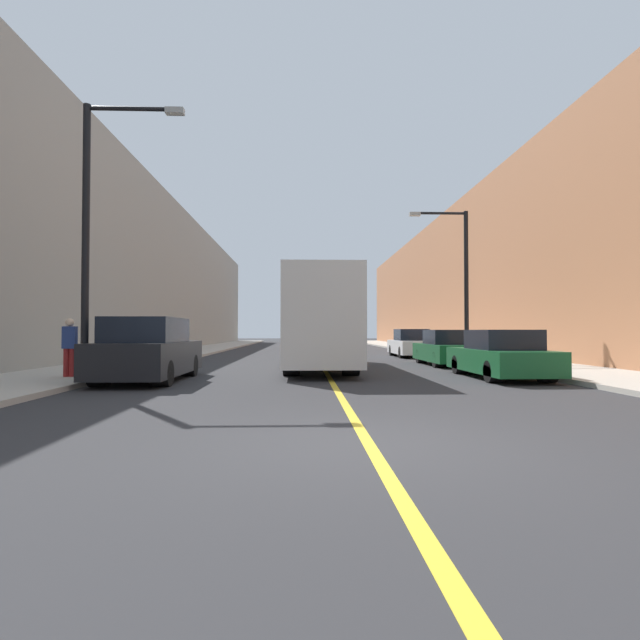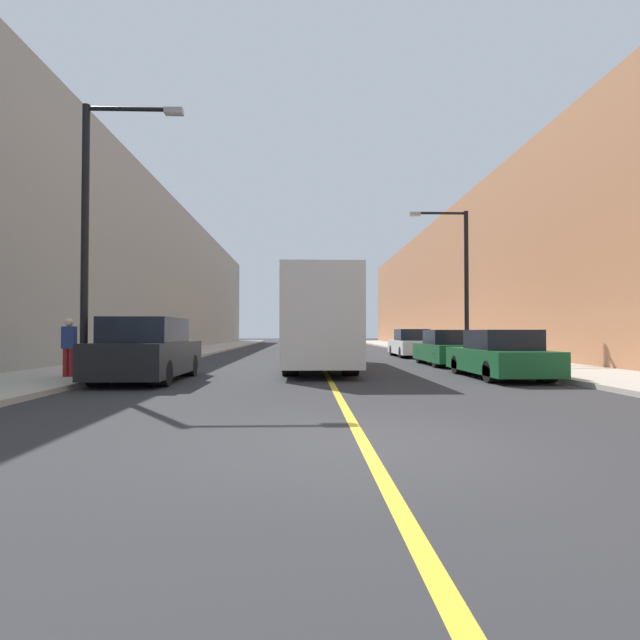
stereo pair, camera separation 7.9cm
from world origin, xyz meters
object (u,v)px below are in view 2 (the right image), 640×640
object	(u,v)px
bus	(317,321)
car_right_mid	(447,349)
parked_suv_left	(148,352)
car_right_far	(411,344)
pedestrian	(69,346)
car_right_near	(500,356)
street_lamp_left	(94,221)
street_lamp_right	(461,273)

from	to	relation	value
bus	car_right_mid	bearing A→B (deg)	13.40
car_right_mid	parked_suv_left	bearing A→B (deg)	-148.87
car_right_far	pedestrian	size ratio (longest dim) A/B	2.77
parked_suv_left	car_right_mid	distance (m)	12.21
car_right_near	street_lamp_left	size ratio (longest dim) A/B	0.63
bus	street_lamp_left	xyz separation A→B (m)	(-6.22, -5.76, 2.57)
parked_suv_left	street_lamp_right	distance (m)	14.55
bus	car_right_mid	size ratio (longest dim) A/B	2.41
bus	pedestrian	size ratio (longest dim) A/B	6.62
car_right_mid	pedestrian	bearing A→B (deg)	-153.67
street_lamp_left	street_lamp_right	bearing A→B (deg)	34.57
car_right_mid	street_lamp_right	xyz separation A→B (m)	(1.19, 1.80, 3.40)
parked_suv_left	car_right_mid	size ratio (longest dim) A/B	1.07
car_right_mid	bus	bearing A→B (deg)	-166.60
parked_suv_left	pedestrian	bearing A→B (deg)	179.03
car_right_near	car_right_far	bearing A→B (deg)	89.87
parked_suv_left	street_lamp_right	world-z (taller)	street_lamp_right
car_right_mid	street_lamp_left	bearing A→B (deg)	-148.84
car_right_near	car_right_far	xyz separation A→B (m)	(0.03, 12.71, 0.03)
car_right_mid	pedestrian	distance (m)	14.15
car_right_near	street_lamp_right	size ratio (longest dim) A/B	0.69
street_lamp_left	pedestrian	size ratio (longest dim) A/B	4.49
parked_suv_left	street_lamp_left	size ratio (longest dim) A/B	0.66
car_right_near	street_lamp_right	distance (m)	8.36
car_right_far	street_lamp_right	bearing A→B (deg)	-76.96
bus	pedestrian	distance (m)	8.81
bus	street_lamp_right	bearing A→B (deg)	25.04
car_right_far	street_lamp_left	bearing A→B (deg)	-129.73
street_lamp_left	pedestrian	bearing A→B (deg)	141.76
street_lamp_right	car_right_far	bearing A→B (deg)	103.04
bus	car_right_mid	world-z (taller)	bus
parked_suv_left	car_right_far	distance (m)	16.90
bus	car_right_near	xyz separation A→B (m)	(5.42, -4.43, -1.17)
car_right_near	car_right_mid	distance (m)	5.73
car_right_near	pedestrian	bearing A→B (deg)	-177.53
pedestrian	car_right_near	bearing A→B (deg)	2.47
parked_suv_left	street_lamp_right	bearing A→B (deg)	34.90
street_lamp_right	car_right_near	bearing A→B (deg)	-99.24
car_right_mid	car_right_far	bearing A→B (deg)	90.09
street_lamp_left	car_right_far	bearing A→B (deg)	50.27
car_right_mid	car_right_far	size ratio (longest dim) A/B	0.99
bus	parked_suv_left	distance (m)	7.14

